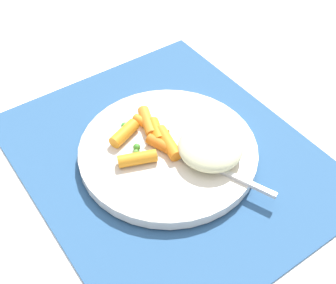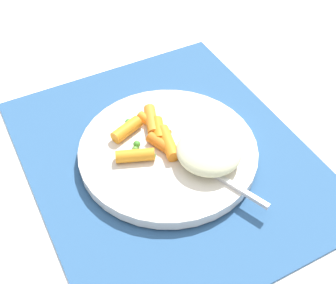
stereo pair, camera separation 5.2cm
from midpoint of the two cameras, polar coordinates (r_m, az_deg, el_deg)
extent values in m
plane|color=white|center=(0.61, -2.45, -2.09)|extent=(2.40, 2.40, 0.00)
cube|color=#2D5684|center=(0.61, -2.46, -1.90)|extent=(0.42, 0.36, 0.01)
cylinder|color=silver|center=(0.60, -2.49, -1.25)|extent=(0.24, 0.24, 0.01)
ellipsoid|color=beige|center=(0.57, 2.78, -0.76)|extent=(0.08, 0.08, 0.03)
cylinder|color=orange|center=(0.61, -3.66, 1.46)|extent=(0.04, 0.03, 0.02)
cylinder|color=orange|center=(0.62, -4.52, 1.97)|extent=(0.06, 0.03, 0.01)
cylinder|color=orange|center=(0.58, -6.69, -1.94)|extent=(0.03, 0.05, 0.02)
cylinder|color=orange|center=(0.62, -4.74, 2.54)|extent=(0.05, 0.03, 0.02)
cylinder|color=orange|center=(0.61, -7.99, 0.97)|extent=(0.03, 0.05, 0.02)
cylinder|color=orange|center=(0.58, -2.87, -0.88)|extent=(0.05, 0.03, 0.01)
cylinder|color=orange|center=(0.59, -2.38, 0.24)|extent=(0.06, 0.03, 0.02)
sphere|color=#3E8F2E|center=(0.59, -6.47, -0.76)|extent=(0.01, 0.01, 0.01)
sphere|color=#598E3A|center=(0.58, -4.23, -2.17)|extent=(0.01, 0.01, 0.01)
sphere|color=green|center=(0.61, -8.15, 1.19)|extent=(0.01, 0.01, 0.01)
sphere|color=#499635|center=(0.59, -0.05, -0.61)|extent=(0.01, 0.01, 0.01)
sphere|color=green|center=(0.61, -7.09, 1.48)|extent=(0.01, 0.01, 0.01)
sphere|color=#4C8E42|center=(0.58, -4.21, -2.01)|extent=(0.01, 0.01, 0.01)
sphere|color=#57A03A|center=(0.59, -6.59, -1.39)|extent=(0.01, 0.01, 0.01)
sphere|color=green|center=(0.62, -7.87, 1.92)|extent=(0.01, 0.01, 0.01)
sphere|color=#50932D|center=(0.62, -7.85, 1.29)|extent=(0.01, 0.01, 0.01)
cube|color=silver|center=(0.60, -3.51, -0.11)|extent=(0.05, 0.03, 0.01)
cube|color=silver|center=(0.56, 4.32, -3.83)|extent=(0.13, 0.06, 0.01)
camera|label=1|loc=(0.03, -92.55, -2.65)|focal=48.52mm
camera|label=2|loc=(0.03, 87.45, 2.65)|focal=48.52mm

